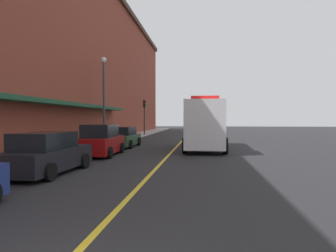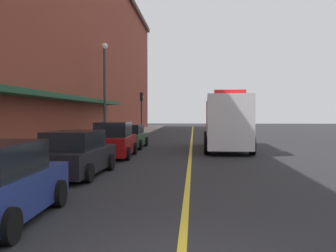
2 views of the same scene
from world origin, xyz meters
name	(u,v)px [view 2 (image 2 of 2)]	position (x,y,z in m)	size (l,w,h in m)	color
ground_plane	(192,141)	(0.00, 25.00, 0.00)	(112.00, 112.00, 0.00)	#232326
sidewalk_left	(116,140)	(-6.20, 25.00, 0.07)	(2.40, 70.00, 0.15)	#9E9B93
lane_center_stripe	(192,141)	(0.00, 25.00, 0.00)	(0.16, 70.00, 0.01)	gold
brick_building_left	(17,41)	(-13.90, 24.00, 8.02)	(14.16, 64.00, 16.02)	brown
parked_car_1	(76,155)	(-4.04, 7.85, 0.76)	(2.12, 4.51, 1.62)	black
parked_car_2	(114,141)	(-3.89, 13.65, 0.84)	(2.08, 4.36, 1.81)	maroon
parked_car_3	(130,137)	(-4.01, 18.96, 0.73)	(2.03, 4.44, 1.53)	#2D5133
box_truck	(226,123)	(2.19, 18.21, 1.67)	(2.90, 8.55, 3.51)	silver
parking_meter_0	(78,138)	(-5.35, 12.27, 1.06)	(0.14, 0.18, 1.33)	#4C4C51
parking_meter_2	(52,144)	(-5.35, 8.95, 1.06)	(0.14, 0.18, 1.33)	#4C4C51
street_lamp_left	(105,82)	(-5.95, 20.30, 4.40)	(0.44, 0.44, 6.94)	#33383D
traffic_light_near	(142,105)	(-5.29, 33.81, 3.16)	(0.38, 0.36, 4.30)	#232326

